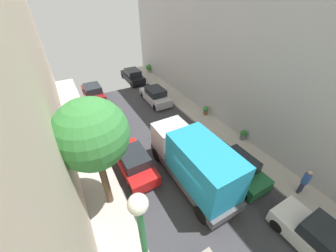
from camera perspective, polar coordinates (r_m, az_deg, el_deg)
ground at (r=12.38m, az=9.18°, el=-18.20°), size 32.00×32.00×0.00m
sidewalk_left at (r=11.17m, az=-14.49°, el=-27.97°), size 2.00×44.00×0.15m
sidewalk_right at (r=15.13m, az=24.61°, el=-9.02°), size 2.00×44.00×0.15m
parked_car_left_3 at (r=12.94m, az=-9.82°, el=-10.33°), size 1.78×4.20×1.57m
parked_car_left_4 at (r=17.74m, az=-17.18°, el=2.57°), size 1.78×4.20×1.57m
parked_car_left_5 at (r=22.54m, az=-20.88°, el=9.04°), size 1.78×4.20×1.57m
parked_car_right_1 at (r=12.10m, az=38.43°, el=-25.12°), size 1.78×4.20×1.57m
parked_car_right_2 at (r=13.21m, az=19.15°, el=-11.07°), size 1.78×4.20×1.57m
parked_car_right_3 at (r=20.49m, az=-3.71°, el=8.77°), size 1.78×4.20×1.57m
parked_car_right_4 at (r=25.85m, az=-10.18°, el=14.10°), size 1.78×4.20×1.57m
delivery_truck at (r=11.42m, az=7.58°, el=-10.13°), size 2.26×6.60×3.38m
pedestrian at (r=13.62m, az=34.95°, el=-13.02°), size 0.40×0.36×1.72m
street_tree_0 at (r=8.89m, az=-21.23°, el=-2.44°), size 3.21×3.21×6.27m
potted_plant_2 at (r=28.52m, az=-5.61°, el=16.50°), size 0.82×0.82×1.04m
potted_plant_4 at (r=16.22m, az=21.05°, el=-2.35°), size 0.48×0.48×0.81m
potted_plant_5 at (r=18.47m, az=10.89°, el=4.60°), size 0.51×0.51×0.83m
lamp_post at (r=6.07m, az=-6.71°, el=-32.24°), size 0.44×0.44×6.42m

